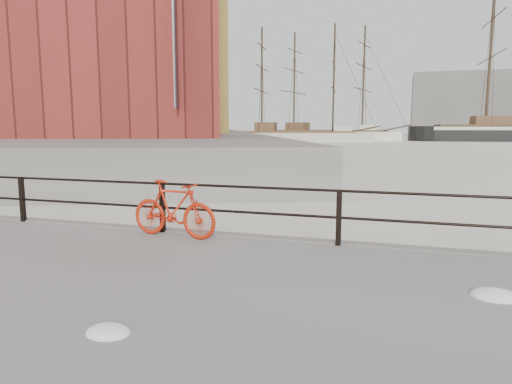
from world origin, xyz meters
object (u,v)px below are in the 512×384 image
Objects in this scene: schooner_mid at (326,140)px; workboat_far at (136,147)px; workboat_near at (76,155)px; bicycle at (174,209)px; schooner_left at (297,142)px.

workboat_far is at bearing -103.34° from schooner_mid.
workboat_near is 16.15m from workboat_far.
bicycle is at bearing -72.95° from schooner_mid.
schooner_mid is at bearing 103.29° from bicycle.
schooner_mid is at bearing 49.35° from workboat_near.
workboat_far is at bearing -123.03° from schooner_left.
workboat_far is (-3.63, 15.74, 0.00)m from workboat_near.
bicycle is 0.19× the size of workboat_far.
workboat_far is at bearing 76.37° from workboat_near.
schooner_mid is at bearing 41.77° from workboat_far.
schooner_left is 2.13× the size of workboat_near.
workboat_far is (-27.32, 42.32, -0.90)m from bicycle.
schooner_left is at bearing 37.82° from workboat_far.
workboat_near is (-13.97, -55.90, 0.00)m from schooner_mid.
schooner_mid reaches higher than schooner_left.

